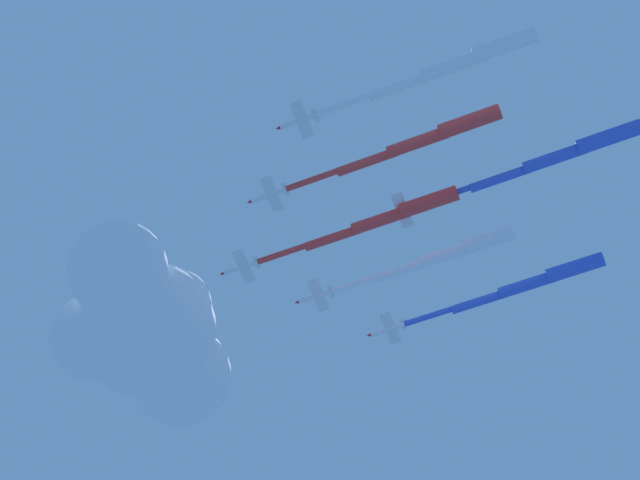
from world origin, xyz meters
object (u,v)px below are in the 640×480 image
(jet_port_mid, at_px, (451,66))
(jet_starboard_mid, at_px, (527,284))
(jet_lead, at_px, (380,220))
(jet_starboard_inner, at_px, (444,255))
(jet_port_outer, at_px, (555,157))
(jet_port_inner, at_px, (418,142))

(jet_port_mid, distance_m, jet_starboard_mid, 58.44)
(jet_lead, bearing_deg, jet_starboard_inner, 141.84)
(jet_starboard_inner, bearing_deg, jet_starboard_mid, 128.77)
(jet_starboard_inner, xyz_separation_m, jet_starboard_mid, (-13.49, 16.80, -0.90))
(jet_starboard_mid, height_order, jet_port_outer, jet_port_outer)
(jet_port_inner, xyz_separation_m, jet_port_outer, (-13.16, 28.06, -0.26))
(jet_port_inner, distance_m, jet_port_mid, 18.93)
(jet_lead, relative_size, jet_port_inner, 0.98)
(jet_lead, height_order, jet_starboard_inner, jet_starboard_inner)
(jet_starboard_inner, relative_size, jet_port_mid, 0.93)
(jet_starboard_inner, bearing_deg, jet_port_mid, 16.92)
(jet_starboard_inner, height_order, jet_port_outer, jet_starboard_inner)
(jet_lead, distance_m, jet_port_outer, 41.54)
(jet_port_mid, xyz_separation_m, jet_starboard_mid, (-58.36, 3.15, 0.13))
(jet_port_inner, relative_size, jet_port_mid, 1.02)
(jet_port_mid, bearing_deg, jet_port_outer, 149.59)
(jet_port_inner, relative_size, jet_starboard_mid, 1.02)
(jet_port_outer, bearing_deg, jet_lead, -93.25)
(jet_port_inner, height_order, jet_starboard_inner, jet_starboard_inner)
(jet_port_inner, distance_m, jet_starboard_mid, 45.82)
(jet_lead, xyz_separation_m, jet_port_outer, (2.35, 41.46, 0.90))
(jet_lead, xyz_separation_m, jet_port_mid, (30.48, 24.95, 0.34))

